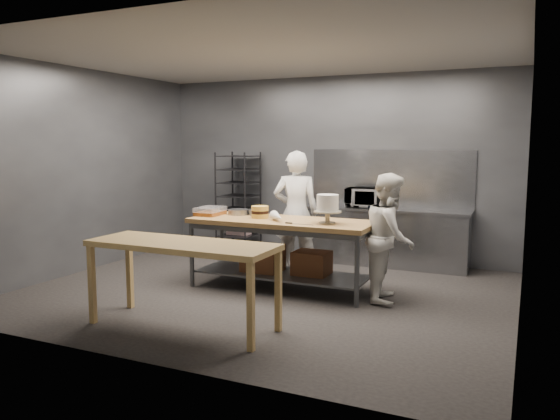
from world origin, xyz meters
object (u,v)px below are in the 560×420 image
microwave (364,198)px  near_counter (182,250)px  frosted_cake_stand (328,205)px  speed_rack (239,204)px  chef_behind (296,213)px  chef_right (390,237)px  layer_cake (260,212)px  work_table (282,246)px

microwave → near_counter: bearing=-102.7°
frosted_cake_stand → speed_rack: bearing=139.9°
speed_rack → chef_behind: bearing=-34.5°
speed_rack → chef_right: size_ratio=1.13×
near_counter → chef_right: chef_right is taller
chef_behind → chef_right: 1.72m
speed_rack → chef_right: bearing=-30.1°
speed_rack → layer_cake: speed_rack is taller
chef_behind → chef_right: (1.55, -0.73, -0.12)m
layer_cake → microwave: bearing=66.1°
near_counter → chef_behind: bearing=86.5°
work_table → frosted_cake_stand: bearing=-9.6°
speed_rack → microwave: speed_rack is taller
speed_rack → chef_behind: size_ratio=0.97×
chef_right → layer_cake: (-1.72, -0.08, 0.22)m
near_counter → speed_rack: (-1.37, 3.67, 0.04)m
frosted_cake_stand → layer_cake: bearing=173.8°
work_table → chef_right: (1.40, 0.07, 0.20)m
work_table → layer_cake: 0.54m
near_counter → speed_rack: speed_rack is taller
speed_rack → microwave: 2.23m
work_table → near_counter: (-0.31, -1.81, 0.24)m
chef_right → layer_cake: 1.74m
chef_right → microwave: bearing=15.4°
microwave → layer_cake: microwave is taller
work_table → frosted_cake_stand: frosted_cake_stand is taller
speed_rack → microwave: size_ratio=3.23×
near_counter → chef_right: bearing=47.8°
work_table → chef_right: bearing=2.9°
work_table → frosted_cake_stand: (0.66, -0.11, 0.58)m
speed_rack → chef_behind: chef_behind is taller
layer_cake → speed_rack: bearing=126.1°
near_counter → frosted_cake_stand: 1.99m
chef_behind → frosted_cake_stand: 1.25m
near_counter → chef_right: (1.71, 1.88, -0.04)m
near_counter → speed_rack: 3.92m
work_table → microwave: bearing=74.5°
speed_rack → chef_right: 3.56m
microwave → layer_cake: size_ratio=2.38×
work_table → microwave: size_ratio=4.43×
chef_right → frosted_cake_stand: (-0.74, -0.18, 0.37)m
work_table → layer_cake: size_ratio=10.53×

